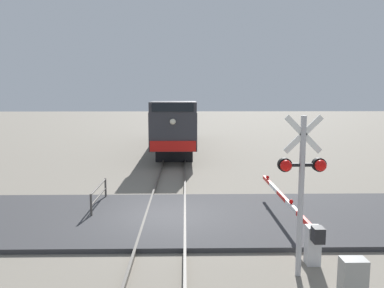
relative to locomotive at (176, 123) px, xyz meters
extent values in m
plane|color=gray|center=(0.00, -17.68, -2.08)|extent=(160.00, 160.00, 0.00)
cube|color=#59544C|center=(-0.72, -17.68, -2.01)|extent=(0.08, 80.00, 0.15)
cube|color=#59544C|center=(0.72, -17.68, -2.01)|extent=(0.08, 80.00, 0.15)
cube|color=#38383A|center=(0.00, -17.68, -2.01)|extent=(36.00, 5.89, 0.15)
cube|color=black|center=(0.00, -4.50, -1.56)|extent=(2.47, 3.20, 1.05)
cube|color=black|center=(0.00, 5.08, -1.56)|extent=(2.47, 3.20, 1.05)
cube|color=#333338|center=(0.00, 0.29, 0.14)|extent=(2.91, 17.41, 2.35)
cube|color=#333338|center=(0.00, -6.88, 1.63)|extent=(2.85, 3.07, 0.61)
cube|color=black|center=(0.00, -8.45, 1.63)|extent=(2.47, 0.06, 0.49)
cube|color=red|center=(0.00, -8.46, -0.68)|extent=(2.76, 0.08, 0.64)
sphere|color=#F2EACC|center=(0.00, -8.47, 0.79)|extent=(0.36, 0.36, 0.36)
cylinder|color=#ADADB2|center=(3.58, -22.01, -0.06)|extent=(0.14, 0.14, 4.04)
cube|color=white|center=(3.58, -22.01, 1.51)|extent=(0.95, 0.04, 0.95)
cube|color=white|center=(3.58, -22.01, 1.51)|extent=(0.95, 0.04, 0.95)
cube|color=black|center=(3.58, -22.01, 0.76)|extent=(1.04, 0.08, 0.08)
sphere|color=red|center=(3.16, -22.11, 0.76)|extent=(0.28, 0.28, 0.28)
sphere|color=red|center=(4.00, -22.11, 0.76)|extent=(0.28, 0.28, 0.28)
cylinder|color=black|center=(3.16, -21.99, 0.76)|extent=(0.34, 0.14, 0.34)
cylinder|color=black|center=(4.00, -21.99, 0.76)|extent=(0.34, 0.14, 0.34)
cube|color=silver|center=(4.14, -21.38, -1.55)|extent=(0.36, 0.36, 1.06)
cube|color=black|center=(4.14, -21.73, -1.12)|extent=(0.28, 0.36, 0.40)
cube|color=red|center=(4.14, -20.55, -1.12)|extent=(0.10, 1.25, 0.14)
cube|color=white|center=(4.14, -19.31, -1.12)|extent=(0.10, 1.25, 0.14)
cube|color=red|center=(4.14, -18.06, -1.12)|extent=(0.10, 1.25, 0.14)
cube|color=white|center=(4.14, -16.81, -1.12)|extent=(0.10, 1.25, 0.14)
cube|color=red|center=(4.14, -15.56, -1.12)|extent=(0.10, 1.25, 0.14)
sphere|color=red|center=(4.14, -19.19, -0.98)|extent=(0.14, 0.14, 0.14)
sphere|color=red|center=(4.14, -15.64, -0.98)|extent=(0.14, 0.14, 0.14)
cube|color=#999993|center=(4.29, -23.51, -1.53)|extent=(0.53, 0.37, 1.11)
cylinder|color=#4C4742|center=(-2.69, -17.59, -1.61)|extent=(0.08, 0.08, 0.95)
cylinder|color=#4C4742|center=(-2.69, -15.04, -1.61)|extent=(0.08, 0.08, 0.95)
cylinder|color=#4C4742|center=(-2.69, -16.32, -1.17)|extent=(0.06, 2.55, 0.06)
cylinder|color=#4C4742|center=(-2.69, -16.32, -1.56)|extent=(0.06, 2.55, 0.06)
camera|label=1|loc=(0.73, -31.12, 2.51)|focal=35.88mm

